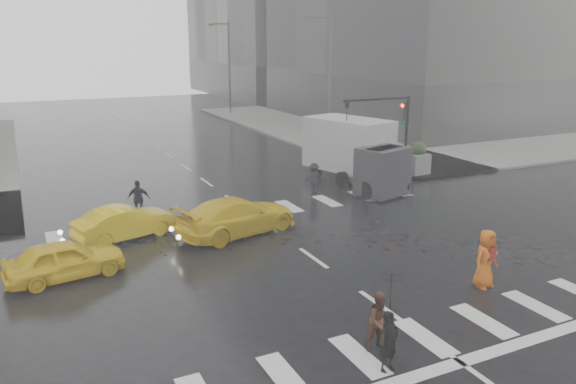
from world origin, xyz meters
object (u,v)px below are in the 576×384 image
pedestrian_brown (380,321)px  taxi_mid (125,222)px  box_truck (357,151)px  traffic_signal_pole (392,121)px  taxi_front (65,260)px  pedestrian_orange (486,259)px

pedestrian_brown → taxi_mid: 11.63m
pedestrian_brown → box_truck: box_truck is taller
traffic_signal_pole → taxi_front: 18.16m
pedestrian_brown → box_truck: bearing=63.2°
traffic_signal_pole → taxi_front: bearing=-160.5°
traffic_signal_pole → taxi_front: traffic_signal_pole is taller
box_truck → taxi_front: bearing=-174.0°
pedestrian_brown → pedestrian_orange: (4.98, 1.57, 0.17)m
box_truck → traffic_signal_pole: bearing=-13.6°
traffic_signal_pole → pedestrian_brown: (-10.39, -13.95, -2.46)m
pedestrian_brown → pedestrian_orange: pedestrian_orange is taller
taxi_front → box_truck: box_truck is taller
pedestrian_brown → taxi_front: size_ratio=0.41×
pedestrian_orange → traffic_signal_pole: bearing=58.8°
taxi_front → pedestrian_orange: bearing=-127.6°
traffic_signal_pole → pedestrian_orange: size_ratio=2.43×
pedestrian_orange → taxi_front: size_ratio=0.50×
taxi_mid → box_truck: size_ratio=0.61×
pedestrian_brown → box_truck: 16.15m
pedestrian_orange → taxi_mid: size_ratio=0.48×
pedestrian_brown → taxi_mid: size_ratio=0.39×
traffic_signal_pole → taxi_mid: (-14.50, -3.07, -2.58)m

